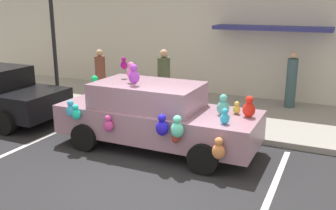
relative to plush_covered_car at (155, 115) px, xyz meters
name	(u,v)px	position (x,y,z in m)	size (l,w,h in m)	color
ground_plane	(142,184)	(0.62, -1.77, -0.80)	(60.00, 60.00, 0.00)	#262628
sidewalk	(221,112)	(0.62, 3.23, -0.73)	(24.00, 4.00, 0.15)	gray
storefront_building	(244,6)	(0.63, 5.37, 2.39)	(24.00, 1.25, 6.40)	beige
parking_stripe_front	(274,186)	(2.89, -0.77, -0.80)	(0.12, 3.60, 0.01)	silver
parking_stripe_rear	(39,140)	(-2.88, -0.77, -0.80)	(0.12, 3.60, 0.01)	silver
plush_covered_car	(155,115)	(0.00, 0.00, 0.00)	(4.67, 2.02, 2.06)	gray
teddy_bear_on_sidewalk	(118,95)	(-2.42, 2.22, -0.28)	(0.42, 0.35, 0.81)	beige
street_lamp_post	(53,33)	(-4.38, 1.73, 1.60)	(0.28, 0.28, 3.65)	black
pedestrian_near_shopfront	(100,75)	(-3.68, 3.11, 0.11)	(0.35, 0.35, 1.64)	brown
pedestrian_walking_past	(291,81)	(2.46, 4.47, 0.17)	(0.32, 0.32, 1.75)	#385559
pedestrian_by_lamp	(164,81)	(-1.15, 2.87, 0.18)	(0.39, 0.39, 1.80)	#454E32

